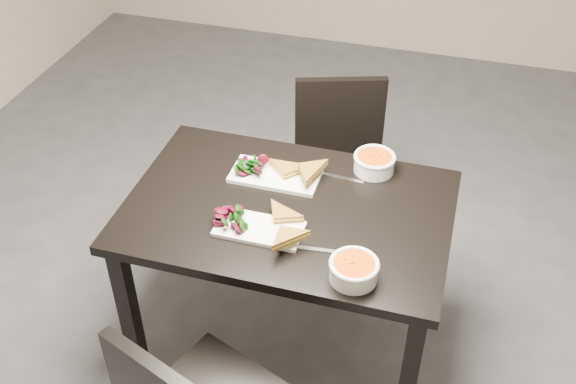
# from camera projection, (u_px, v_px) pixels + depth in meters

# --- Properties ---
(ground) EXTENTS (5.00, 5.00, 0.00)m
(ground) POSITION_uv_depth(u_px,v_px,m) (342.00, 286.00, 3.22)
(ground) COLOR #47474C
(ground) RESTS_ON ground
(table) EXTENTS (1.20, 0.80, 0.75)m
(table) POSITION_uv_depth(u_px,v_px,m) (288.00, 227.00, 2.58)
(table) COLOR black
(table) RESTS_ON ground
(chair_far) EXTENTS (0.53, 0.53, 0.85)m
(chair_far) POSITION_uv_depth(u_px,v_px,m) (340.00, 159.00, 3.20)
(chair_far) COLOR black
(chair_far) RESTS_ON ground
(plate_near) EXTENTS (0.31, 0.15, 0.02)m
(plate_near) POSITION_uv_depth(u_px,v_px,m) (259.00, 229.00, 2.41)
(plate_near) COLOR white
(plate_near) RESTS_ON table
(sandwich_near) EXTENTS (0.19, 0.17, 0.05)m
(sandwich_near) POSITION_uv_depth(u_px,v_px,m) (278.00, 223.00, 2.38)
(sandwich_near) COLOR #B08325
(sandwich_near) RESTS_ON plate_near
(salad_near) EXTENTS (0.10, 0.09, 0.04)m
(salad_near) POSITION_uv_depth(u_px,v_px,m) (232.00, 218.00, 2.41)
(salad_near) COLOR black
(salad_near) RESTS_ON plate_near
(soup_bowl_near) EXTENTS (0.17, 0.17, 0.07)m
(soup_bowl_near) POSITION_uv_depth(u_px,v_px,m) (354.00, 269.00, 2.20)
(soup_bowl_near) COLOR white
(soup_bowl_near) RESTS_ON table
(cutlery_near) EXTENTS (0.18, 0.03, 0.00)m
(cutlery_near) POSITION_uv_depth(u_px,v_px,m) (318.00, 250.00, 2.33)
(cutlery_near) COLOR silver
(cutlery_near) RESTS_ON table
(plate_far) EXTENTS (0.34, 0.17, 0.02)m
(plate_far) POSITION_uv_depth(u_px,v_px,m) (275.00, 176.00, 2.65)
(plate_far) COLOR white
(plate_far) RESTS_ON table
(sandwich_far) EXTENTS (0.21, 0.21, 0.06)m
(sandwich_far) POSITION_uv_depth(u_px,v_px,m) (290.00, 173.00, 2.60)
(sandwich_far) COLOR #B08325
(sandwich_far) RESTS_ON plate_far
(salad_far) EXTENTS (0.11, 0.10, 0.05)m
(salad_far) POSITION_uv_depth(u_px,v_px,m) (251.00, 165.00, 2.65)
(salad_far) COLOR black
(salad_far) RESTS_ON plate_far
(soup_bowl_far) EXTENTS (0.17, 0.17, 0.07)m
(soup_bowl_far) POSITION_uv_depth(u_px,v_px,m) (374.00, 162.00, 2.66)
(soup_bowl_far) COLOR white
(soup_bowl_far) RESTS_ON table
(cutlery_far) EXTENTS (0.18, 0.03, 0.00)m
(cutlery_far) POSITION_uv_depth(u_px,v_px,m) (341.00, 178.00, 2.65)
(cutlery_far) COLOR silver
(cutlery_far) RESTS_ON table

